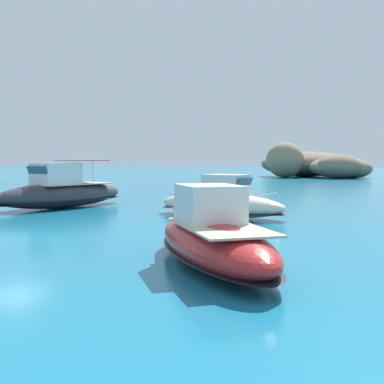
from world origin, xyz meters
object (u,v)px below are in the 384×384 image
at_px(motorboat_cream, 221,203).
at_px(islet_large, 315,165).
at_px(motorboat_charcoal, 62,193).
at_px(motorboat_red, 213,239).

bearing_deg(motorboat_cream, islet_large, 97.97).
relative_size(islet_large, motorboat_charcoal, 2.45).
height_order(motorboat_charcoal, motorboat_red, motorboat_charcoal).
height_order(motorboat_charcoal, motorboat_cream, motorboat_charcoal).
distance_m(islet_large, motorboat_cream, 66.21).
height_order(islet_large, motorboat_cream, islet_large).
height_order(islet_large, motorboat_red, islet_large).
height_order(motorboat_cream, motorboat_red, motorboat_red).
relative_size(motorboat_charcoal, motorboat_red, 1.37).
bearing_deg(motorboat_charcoal, motorboat_red, -35.28).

